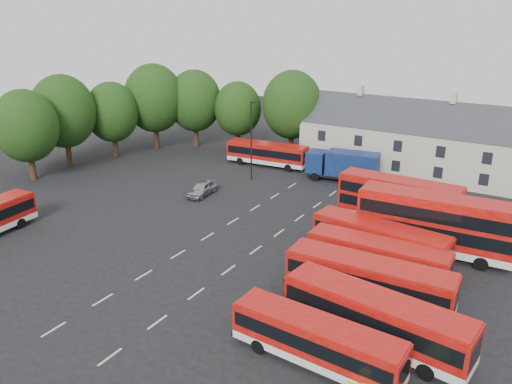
# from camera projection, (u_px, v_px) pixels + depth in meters

# --- Properties ---
(ground) EXTENTS (140.00, 140.00, 0.00)m
(ground) POSITION_uv_depth(u_px,v_px,m) (193.00, 245.00, 42.34)
(ground) COLOR black
(ground) RESTS_ON ground
(lane_markings) EXTENTS (5.15, 33.80, 0.01)m
(lane_markings) POSITION_uv_depth(u_px,v_px,m) (231.00, 243.00, 42.71)
(lane_markings) COLOR beige
(lane_markings) RESTS_ON ground
(treeline) EXTENTS (29.92, 32.59, 12.01)m
(treeline) POSITION_uv_depth(u_px,v_px,m) (159.00, 108.00, 65.76)
(treeline) COLOR black
(treeline) RESTS_ON ground
(terrace_houses) EXTENTS (35.70, 7.13, 10.06)m
(terrace_houses) POSITION_uv_depth(u_px,v_px,m) (447.00, 146.00, 58.10)
(terrace_houses) COLOR beige
(terrace_houses) RESTS_ON ground
(bus_row_a) EXTENTS (10.01, 2.71, 2.80)m
(bus_row_a) POSITION_uv_depth(u_px,v_px,m) (316.00, 338.00, 27.58)
(bus_row_a) COLOR silver
(bus_row_a) RESTS_ON ground
(bus_row_b) EXTENTS (11.56, 3.89, 3.20)m
(bus_row_b) POSITION_uv_depth(u_px,v_px,m) (375.00, 315.00, 29.25)
(bus_row_b) COLOR silver
(bus_row_b) RESTS_ON ground
(bus_row_c) EXTENTS (11.30, 3.06, 3.17)m
(bus_row_c) POSITION_uv_depth(u_px,v_px,m) (369.00, 278.00, 33.37)
(bus_row_c) COLOR silver
(bus_row_c) RESTS_ON ground
(bus_row_d) EXTENTS (10.40, 2.55, 2.93)m
(bus_row_d) POSITION_uv_depth(u_px,v_px,m) (377.00, 256.00, 36.65)
(bus_row_d) COLOR silver
(bus_row_d) RESTS_ON ground
(bus_row_e) EXTENTS (11.03, 3.61, 3.06)m
(bus_row_e) POSITION_uv_depth(u_px,v_px,m) (380.00, 239.00, 39.29)
(bus_row_e) COLOR silver
(bus_row_e) RESTS_ON ground
(bus_dd_south) EXTENTS (12.26, 3.46, 4.97)m
(bus_dd_south) POSITION_uv_depth(u_px,v_px,m) (435.00, 221.00, 40.08)
(bus_dd_south) COLOR silver
(bus_dd_south) RESTS_ON ground
(bus_dd_north) EXTENTS (10.97, 2.77, 4.48)m
(bus_dd_north) POSITION_uv_depth(u_px,v_px,m) (399.00, 199.00, 45.42)
(bus_dd_north) COLOR silver
(bus_dd_north) RESTS_ON ground
(bus_north) EXTENTS (10.65, 3.38, 2.96)m
(bus_north) POSITION_uv_depth(u_px,v_px,m) (267.00, 152.00, 63.32)
(bus_north) COLOR silver
(bus_north) RESTS_ON ground
(box_truck) EXTENTS (8.46, 3.73, 3.57)m
(box_truck) POSITION_uv_depth(u_px,v_px,m) (343.00, 165.00, 57.47)
(box_truck) COLOR black
(box_truck) RESTS_ON ground
(silver_car) EXTENTS (2.17, 4.53, 1.49)m
(silver_car) POSITION_uv_depth(u_px,v_px,m) (202.00, 189.00, 53.54)
(silver_car) COLOR #A9ACB1
(silver_car) RESTS_ON ground
(lamppost) EXTENTS (0.64, 0.31, 9.21)m
(lamppost) POSITION_uv_depth(u_px,v_px,m) (251.00, 139.00, 57.19)
(lamppost) COLOR black
(lamppost) RESTS_ON ground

